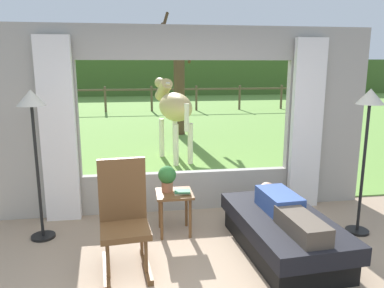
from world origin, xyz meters
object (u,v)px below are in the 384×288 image
at_px(potted_plant, 167,177).
at_px(pasture_tree, 179,79).
at_px(rocking_chair, 124,216).
at_px(reclining_person, 286,209).
at_px(book_stack, 182,192).
at_px(floor_lamp_left, 33,120).
at_px(floor_lamp_right, 368,118).
at_px(side_table, 174,200).
at_px(recliner_sofa, 283,233).
at_px(horse, 174,107).

height_order(potted_plant, pasture_tree, pasture_tree).
relative_size(rocking_chair, potted_plant, 3.50).
bearing_deg(reclining_person, book_stack, 144.29).
bearing_deg(book_stack, floor_lamp_left, 174.62).
relative_size(floor_lamp_left, floor_lamp_right, 1.00).
distance_m(floor_lamp_left, floor_lamp_right, 3.85).
distance_m(side_table, pasture_tree, 6.73).
bearing_deg(recliner_sofa, side_table, 145.86).
distance_m(side_table, book_stack, 0.16).
distance_m(rocking_chair, pasture_tree, 7.48).
bearing_deg(potted_plant, book_stack, -36.04).
xyz_separation_m(side_table, horse, (0.36, 3.59, 0.73)).
relative_size(side_table, potted_plant, 1.63).
xyz_separation_m(book_stack, horse, (0.28, 3.65, 0.61)).
height_order(reclining_person, floor_lamp_right, floor_lamp_right).
relative_size(book_stack, floor_lamp_left, 0.12).
distance_m(reclining_person, potted_plant, 1.44).
relative_size(recliner_sofa, side_table, 3.39).
bearing_deg(horse, recliner_sofa, -95.70).
relative_size(horse, pasture_tree, 0.51).
xyz_separation_m(rocking_chair, horse, (0.95, 4.29, 0.61)).
height_order(recliner_sofa, reclining_person, reclining_person).
bearing_deg(floor_lamp_right, floor_lamp_left, 173.67).
bearing_deg(rocking_chair, book_stack, 38.04).
bearing_deg(reclining_person, recliner_sofa, 85.81).
distance_m(side_table, horse, 3.68).
distance_m(reclining_person, floor_lamp_left, 2.97).
bearing_deg(rocking_chair, floor_lamp_right, 1.85).
height_order(rocking_chair, floor_lamp_right, floor_lamp_right).
bearing_deg(horse, potted_plant, -113.14).
xyz_separation_m(rocking_chair, floor_lamp_left, (-1.00, 0.80, 0.88)).
distance_m(recliner_sofa, pasture_tree, 7.36).
bearing_deg(reclining_person, horse, 95.97).
bearing_deg(rocking_chair, side_table, 44.54).
xyz_separation_m(floor_lamp_left, floor_lamp_right, (3.83, -0.43, 0.00)).
height_order(reclining_person, side_table, reclining_person).
height_order(reclining_person, horse, horse).
bearing_deg(floor_lamp_left, horse, 60.89).
distance_m(horse, pasture_tree, 3.05).
height_order(side_table, potted_plant, potted_plant).
distance_m(reclining_person, rocking_chair, 1.72).
xyz_separation_m(rocking_chair, pasture_tree, (1.41, 7.26, 1.10)).
xyz_separation_m(reclining_person, book_stack, (-1.05, 0.64, 0.02)).
relative_size(reclining_person, horse, 0.79).
bearing_deg(floor_lamp_right, book_stack, 172.94).
bearing_deg(horse, book_stack, -110.33).
height_order(recliner_sofa, potted_plant, potted_plant).
bearing_deg(potted_plant, side_table, -36.87).
distance_m(side_table, potted_plant, 0.29).
relative_size(reclining_person, floor_lamp_right, 0.81).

